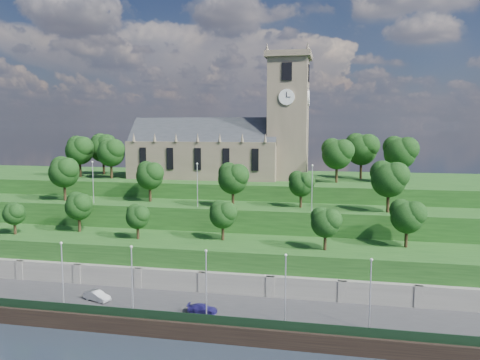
# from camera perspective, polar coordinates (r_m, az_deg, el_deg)

# --- Properties ---
(ground) EXTENTS (320.00, 320.00, 0.00)m
(ground) POSITION_cam_1_polar(r_m,az_deg,el_deg) (63.20, -12.10, -18.05)
(ground) COLOR #1B222B
(ground) RESTS_ON ground
(promenade) EXTENTS (160.00, 12.00, 2.00)m
(promenade) POSITION_cam_1_polar(r_m,az_deg,el_deg) (67.90, -10.05, -15.30)
(promenade) COLOR #2D2D30
(promenade) RESTS_ON ground
(quay_wall) EXTENTS (160.00, 0.50, 2.20)m
(quay_wall) POSITION_cam_1_polar(r_m,az_deg,el_deg) (62.71, -12.15, -17.15)
(quay_wall) COLOR black
(quay_wall) RESTS_ON ground
(fence) EXTENTS (160.00, 0.10, 1.20)m
(fence) POSITION_cam_1_polar(r_m,az_deg,el_deg) (62.68, -11.94, -15.67)
(fence) COLOR black
(fence) RESTS_ON promenade
(retaining_wall) EXTENTS (160.00, 2.10, 5.00)m
(retaining_wall) POSITION_cam_1_polar(r_m,az_deg,el_deg) (72.61, -8.32, -12.54)
(retaining_wall) COLOR slate
(retaining_wall) RESTS_ON ground
(embankment_lower) EXTENTS (160.00, 12.00, 8.00)m
(embankment_lower) POSITION_cam_1_polar(r_m,az_deg,el_deg) (77.58, -6.83, -10.09)
(embankment_lower) COLOR #1B4617
(embankment_lower) RESTS_ON ground
(embankment_upper) EXTENTS (160.00, 10.00, 12.00)m
(embankment_upper) POSITION_cam_1_polar(r_m,az_deg,el_deg) (87.22, -4.59, -6.84)
(embankment_upper) COLOR #1B4617
(embankment_upper) RESTS_ON ground
(hilltop) EXTENTS (160.00, 32.00, 15.00)m
(hilltop) POSITION_cam_1_polar(r_m,az_deg,el_deg) (106.85, -1.52, -3.51)
(hilltop) COLOR #1B4617
(hilltop) RESTS_ON ground
(church) EXTENTS (38.60, 12.35, 27.60)m
(church) POSITION_cam_1_polar(r_m,az_deg,el_deg) (101.19, -1.61, 4.49)
(church) COLOR brown
(church) RESTS_ON hilltop
(trees_lower) EXTENTS (68.35, 8.56, 7.28)m
(trees_lower) POSITION_cam_1_polar(r_m,az_deg,el_deg) (74.58, -3.03, -4.06)
(trees_lower) COLOR black
(trees_lower) RESTS_ON embankment_lower
(trees_upper) EXTENTS (65.78, 8.44, 8.58)m
(trees_upper) POSITION_cam_1_polar(r_m,az_deg,el_deg) (83.61, -2.90, 0.56)
(trees_upper) COLOR black
(trees_upper) RESTS_ON embankment_upper
(trees_hilltop) EXTENTS (74.89, 16.19, 9.79)m
(trees_hilltop) POSITION_cam_1_polar(r_m,az_deg,el_deg) (99.82, -1.20, 3.76)
(trees_hilltop) COLOR black
(trees_hilltop) RESTS_ON hilltop
(lamp_posts_promenade) EXTENTS (60.36, 0.36, 8.88)m
(lamp_posts_promenade) POSITION_cam_1_polar(r_m,az_deg,el_deg) (63.57, -13.04, -11.11)
(lamp_posts_promenade) COLOR #B2B2B7
(lamp_posts_promenade) RESTS_ON promenade
(lamp_posts_upper) EXTENTS (40.36, 0.36, 7.85)m
(lamp_posts_upper) POSITION_cam_1_polar(r_m,az_deg,el_deg) (82.54, -5.23, -0.18)
(lamp_posts_upper) COLOR #B2B2B7
(lamp_posts_upper) RESTS_ON embankment_upper
(car_middle) EXTENTS (4.33, 2.73, 1.35)m
(car_middle) POSITION_cam_1_polar(r_m,az_deg,el_deg) (69.98, -17.03, -13.35)
(car_middle) COLOR #999A9D
(car_middle) RESTS_ON promenade
(car_right) EXTENTS (3.98, 1.72, 1.14)m
(car_right) POSITION_cam_1_polar(r_m,az_deg,el_deg) (63.27, -4.62, -15.36)
(car_right) COLOR navy
(car_right) RESTS_ON promenade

